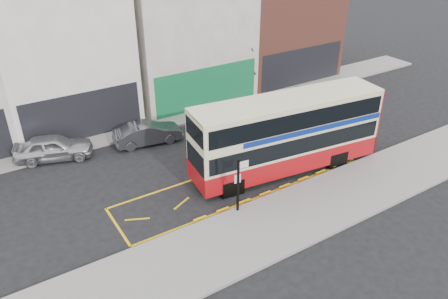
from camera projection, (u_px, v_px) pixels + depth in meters
ground at (258, 197)px, 22.61m from camera, size 120.00×120.00×0.00m
pavement at (286, 219)px, 20.88m from camera, size 40.00×4.00×0.15m
kerb at (262, 199)px, 22.30m from camera, size 40.00×0.15×0.15m
far_pavement at (165, 119)px, 30.68m from camera, size 50.00×3.00×0.15m
road_markings at (240, 182)px, 23.79m from camera, size 14.00×3.40×0.01m
terrace_left at (57, 43)px, 28.48m from camera, size 8.00×8.01×11.80m
terrace_green_shop at (180, 29)px, 32.81m from camera, size 9.00×8.01×11.30m
terrace_right at (274, 21)px, 37.25m from camera, size 9.00×8.01×10.30m
double_decker_bus at (287, 133)px, 23.92m from camera, size 11.11×3.81×4.35m
bus_stop_post at (239, 180)px, 20.58m from camera, size 0.69×0.18×2.83m
car_silver at (53, 147)px, 25.66m from camera, size 4.77×3.08×1.51m
car_grey at (148, 133)px, 27.40m from camera, size 4.43×2.12×1.40m
car_white at (303, 95)px, 33.12m from camera, size 4.61×2.49×1.27m
street_tree_right at (248, 52)px, 33.12m from camera, size 2.37×2.37×5.12m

